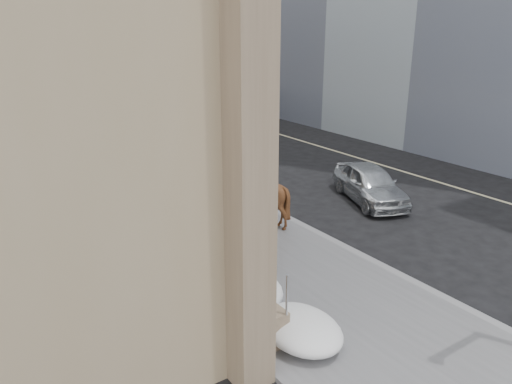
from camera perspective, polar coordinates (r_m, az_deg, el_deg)
ground at (r=13.06m, az=4.41°, el=-10.79°), size 140.00×140.00×0.00m
sidewalk at (r=21.13m, az=-12.56°, el=0.85°), size 5.00×80.00×0.12m
curb at (r=22.15m, az=-6.28°, el=2.05°), size 0.24×80.00×0.12m
lane_line at (r=26.59m, az=8.94°, el=4.69°), size 0.15×70.00×0.01m
far_podium at (r=29.77m, az=16.36°, el=9.61°), size 2.00×80.00×4.00m
streetlight_mid at (r=24.94m, az=-10.86°, el=14.32°), size 1.71×0.24×8.00m
streetlight_far at (r=43.99m, az=-21.74°, el=15.26°), size 1.71×0.24×8.00m
traffic_signal at (r=32.26m, az=-17.78°, el=13.74°), size 4.10×0.22×6.00m
snow_bank at (r=18.85m, az=-14.49°, el=-0.20°), size 1.70×18.10×0.76m
mounted_horse_left at (r=16.54m, az=-7.26°, el=0.10°), size 1.13×2.34×2.64m
mounted_horse_right at (r=16.20m, az=0.39°, el=0.03°), size 2.02×2.15×2.63m
pedestrian at (r=13.83m, az=-0.74°, el=-4.20°), size 1.13×0.63×1.82m
car_silver at (r=19.15m, az=12.89°, el=0.95°), size 3.02×4.42×1.40m
car_grey at (r=34.75m, az=-1.71°, el=9.44°), size 2.84×5.14×1.41m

